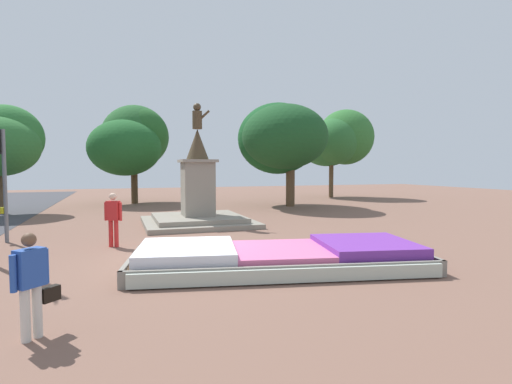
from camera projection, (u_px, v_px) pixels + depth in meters
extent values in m
plane|color=brown|center=(181.00, 260.00, 10.57)|extent=(77.90, 77.90, 0.00)
cube|color=#38281C|center=(279.00, 261.00, 9.74)|extent=(7.23, 3.88, 0.33)
cube|color=gray|center=(291.00, 274.00, 8.42)|extent=(6.94, 1.49, 0.37)
cube|color=gray|center=(270.00, 249.00, 11.06)|extent=(6.94, 1.49, 0.37)
cube|color=gray|center=(132.00, 264.00, 9.28)|extent=(0.65, 2.74, 0.37)
cube|color=gray|center=(412.00, 256.00, 10.21)|extent=(0.65, 2.74, 0.37)
cube|color=white|center=(187.00, 251.00, 9.43)|extent=(2.65, 2.77, 0.27)
cube|color=#D86699|center=(279.00, 251.00, 9.73)|extent=(2.65, 2.77, 0.14)
cube|color=#72339E|center=(366.00, 246.00, 10.02)|extent=(2.65, 2.77, 0.27)
cube|color=#B2BCAD|center=(291.00, 275.00, 8.37)|extent=(6.62, 1.52, 0.30)
cube|color=gray|center=(198.00, 222.00, 17.16)|extent=(4.54, 4.54, 0.19)
cube|color=gray|center=(198.00, 218.00, 17.15)|extent=(3.63, 3.63, 0.19)
cube|color=gray|center=(198.00, 189.00, 17.07)|extent=(1.28, 1.28, 2.28)
cube|color=gray|center=(198.00, 161.00, 17.00)|extent=(1.51, 1.51, 0.12)
cone|color=#473823|center=(197.00, 144.00, 16.96)|extent=(0.96, 0.96, 1.30)
cylinder|color=#473823|center=(197.00, 120.00, 16.89)|extent=(0.41, 0.41, 0.75)
sphere|color=#473823|center=(197.00, 107.00, 16.86)|extent=(0.33, 0.33, 0.33)
cylinder|color=#473823|center=(203.00, 116.00, 16.86)|extent=(0.58, 0.34, 0.55)
cylinder|color=slate|center=(5.00, 186.00, 12.88)|extent=(0.12, 0.12, 3.67)
cube|color=gold|center=(2.00, 211.00, 12.89)|extent=(0.10, 0.16, 0.20)
cylinder|color=beige|center=(25.00, 315.00, 5.55)|extent=(0.13, 0.13, 0.76)
cylinder|color=beige|center=(37.00, 311.00, 5.71)|extent=(0.13, 0.13, 0.76)
cube|color=#264CA5|center=(30.00, 268.00, 5.59)|extent=(0.42, 0.42, 0.54)
cylinder|color=#264CA5|center=(13.00, 274.00, 5.38)|extent=(0.09, 0.09, 0.51)
cylinder|color=#264CA5|center=(46.00, 266.00, 5.81)|extent=(0.09, 0.09, 0.51)
sphere|color=brown|center=(29.00, 240.00, 5.57)|extent=(0.20, 0.20, 0.20)
cube|color=black|center=(50.00, 294.00, 5.89)|extent=(0.28, 0.28, 0.22)
cylinder|color=red|center=(111.00, 233.00, 12.24)|extent=(0.13, 0.13, 0.83)
cylinder|color=red|center=(116.00, 234.00, 12.21)|extent=(0.13, 0.13, 0.83)
cube|color=red|center=(113.00, 211.00, 12.18)|extent=(0.44, 0.37, 0.59)
cylinder|color=red|center=(106.00, 211.00, 12.22)|extent=(0.09, 0.09, 0.56)
cylinder|color=red|center=(120.00, 212.00, 12.14)|extent=(0.09, 0.09, 0.56)
sphere|color=beige|center=(113.00, 196.00, 12.15)|extent=(0.21, 0.21, 0.21)
cylinder|color=#4C3823|center=(134.00, 185.00, 27.19)|extent=(0.44, 0.44, 2.53)
ellipsoid|color=#245A26|center=(141.00, 134.00, 27.22)|extent=(3.62, 3.41, 3.53)
ellipsoid|color=#265B2A|center=(135.00, 137.00, 27.73)|extent=(4.57, 4.85, 4.33)
ellipsoid|color=#205B27|center=(125.00, 148.00, 26.10)|extent=(4.71, 4.89, 3.65)
cylinder|color=brown|center=(290.00, 184.00, 25.19)|extent=(0.56, 0.56, 2.80)
ellipsoid|color=#174E22|center=(278.00, 139.00, 25.58)|extent=(5.10, 5.38, 4.53)
ellipsoid|color=#1B4B22|center=(285.00, 137.00, 23.81)|extent=(5.07, 5.49, 3.86)
cylinder|color=brown|center=(0.00, 192.00, 20.96)|extent=(0.38, 0.38, 2.34)
ellipsoid|color=#2C6E31|center=(7.00, 138.00, 20.83)|extent=(3.62, 3.25, 3.42)
cylinder|color=brown|center=(331.00, 181.00, 32.74)|extent=(0.36, 0.36, 2.65)
ellipsoid|color=#2A6933|center=(327.00, 146.00, 32.99)|extent=(4.43, 4.57, 3.38)
ellipsoid|color=#2C6831|center=(337.00, 141.00, 31.71)|extent=(3.79, 4.06, 3.66)
ellipsoid|color=#306E30|center=(345.00, 137.00, 32.31)|extent=(4.46, 4.69, 4.44)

